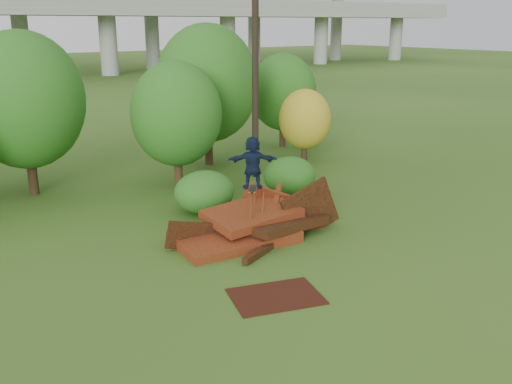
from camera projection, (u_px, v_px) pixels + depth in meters
ground at (319, 257)px, 16.36m from camera, size 240.00×240.00×0.00m
scrap_pile at (253, 226)px, 17.73m from camera, size 5.80×3.40×2.14m
grind_rail at (253, 205)px, 17.69m from camera, size 1.05×1.18×1.52m
skateboard at (253, 188)px, 17.43m from camera, size 0.62×0.67×0.08m
skater at (253, 162)px, 17.20m from camera, size 1.52×1.21×1.62m
flat_plate at (276, 296)px, 13.96m from camera, size 2.53×2.12×0.03m
tree_1 at (24, 100)px, 21.31m from camera, size 4.50×4.50×6.26m
tree_2 at (176, 114)px, 22.41m from camera, size 3.61×3.61×5.09m
tree_3 at (207, 84)px, 25.96m from camera, size 4.67×4.67×6.48m
tree_4 at (305, 119)px, 27.32m from camera, size 2.51×2.51×3.46m
tree_5 at (283, 92)px, 30.18m from camera, size 3.53×3.53×4.97m
shrub_left at (204, 192)px, 20.01m from camera, size 2.16×2.00×1.50m
shrub_right at (289, 176)px, 22.18m from camera, size 2.10×1.92×1.49m
utility_pole at (255, 71)px, 23.64m from camera, size 1.40×0.28×8.93m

